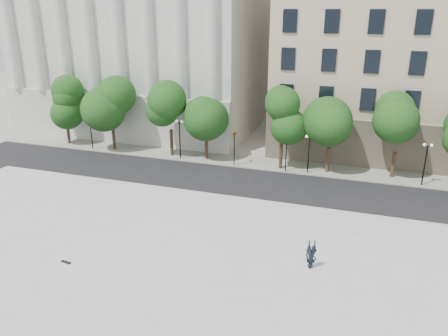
% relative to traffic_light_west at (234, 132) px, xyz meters
% --- Properties ---
extents(ground, '(160.00, 160.00, 0.00)m').
position_rel_traffic_light_west_xyz_m(ground, '(0.47, -22.30, -3.69)').
color(ground, '#ACA9A2').
rests_on(ground, ground).
extents(plaza, '(44.00, 22.00, 0.45)m').
position_rel_traffic_light_west_xyz_m(plaza, '(0.47, -19.30, -3.47)').
color(plaza, silver).
rests_on(plaza, ground).
extents(street, '(60.00, 8.00, 0.02)m').
position_rel_traffic_light_west_xyz_m(street, '(0.47, -4.30, -3.68)').
color(street, black).
rests_on(street, ground).
extents(far_sidewalk, '(60.00, 4.00, 0.12)m').
position_rel_traffic_light_west_xyz_m(far_sidewalk, '(0.47, 1.70, -3.63)').
color(far_sidewalk, '#9A978E').
rests_on(far_sidewalk, ground).
extents(building_west, '(31.50, 27.65, 25.60)m').
position_rel_traffic_light_west_xyz_m(building_west, '(-16.53, 16.27, 9.19)').
color(building_west, silver).
rests_on(building_west, ground).
extents(building_east, '(36.00, 26.15, 23.00)m').
position_rel_traffic_light_west_xyz_m(building_east, '(20.47, 16.61, 7.45)').
color(building_east, tan).
rests_on(building_east, ground).
extents(traffic_light_west, '(0.62, 1.76, 4.19)m').
position_rel_traffic_light_west_xyz_m(traffic_light_west, '(0.00, 0.00, 0.00)').
color(traffic_light_west, black).
rests_on(traffic_light_west, ground).
extents(traffic_light_east, '(0.54, 1.94, 4.27)m').
position_rel_traffic_light_west_xyz_m(traffic_light_east, '(5.38, 0.00, 0.08)').
color(traffic_light_east, black).
rests_on(traffic_light_east, ground).
extents(person_lying, '(1.13, 1.98, 0.51)m').
position_rel_traffic_light_west_xyz_m(person_lying, '(10.20, -17.26, -2.99)').
color(person_lying, black).
rests_on(person_lying, plaza).
extents(skateboard, '(0.73, 0.28, 0.07)m').
position_rel_traffic_light_west_xyz_m(skateboard, '(-4.45, -21.51, -3.21)').
color(skateboard, black).
rests_on(skateboard, plaza).
extents(street_trees, '(46.60, 5.21, 7.81)m').
position_rel_traffic_light_west_xyz_m(street_trees, '(0.74, 1.15, 1.37)').
color(street_trees, '#382619').
rests_on(street_trees, ground).
extents(lamp_posts, '(36.20, 0.28, 4.39)m').
position_rel_traffic_light_west_xyz_m(lamp_posts, '(0.48, 0.30, -0.84)').
color(lamp_posts, black).
rests_on(lamp_posts, ground).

